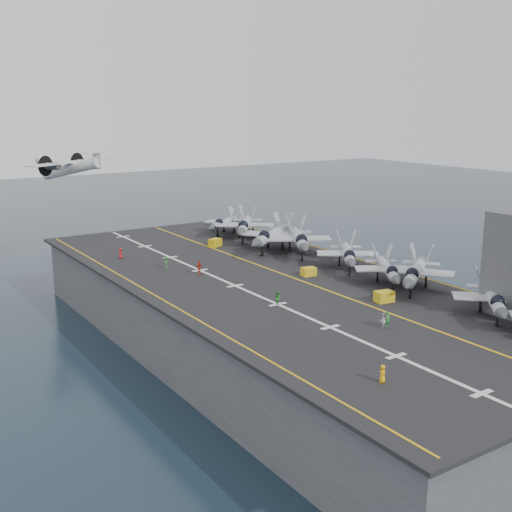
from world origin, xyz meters
TOP-DOWN VIEW (x-y plane):
  - ground at (0.00, 0.00)m, footprint 500.00×500.00m
  - hull at (0.00, 0.00)m, footprint 36.00×90.00m
  - flight_deck at (0.00, 0.00)m, footprint 38.00×92.00m
  - foul_line at (3.00, 0.00)m, footprint 0.35×90.00m
  - landing_centerline at (-6.00, 0.00)m, footprint 0.50×90.00m
  - deck_edge_port at (-17.00, 0.00)m, footprint 0.25×90.00m
  - deck_edge_stbd at (18.50, 0.00)m, footprint 0.25×90.00m
  - fighter_jet_1 at (12.11, -27.30)m, footprint 15.48×15.60m
  - fighter_jet_2 at (12.94, -14.68)m, footprint 17.62×16.44m
  - fighter_jet_3 at (11.69, -10.82)m, footprint 14.42×15.65m
  - fighter_jet_4 at (12.99, -1.22)m, footprint 15.71×16.60m
  - fighter_jet_5 at (12.55, 10.31)m, footprint 17.29×19.17m
  - fighter_jet_6 at (10.54, 15.17)m, footprint 19.18×17.84m
  - fighter_jet_7 at (11.86, 25.68)m, footprint 18.03×18.95m
  - fighter_jet_8 at (11.62, 32.14)m, footprint 15.54×14.36m
  - tow_cart_a at (5.68, -16.38)m, footprint 2.46×1.77m
  - tow_cart_b at (5.54, -1.29)m, footprint 2.16×1.53m
  - tow_cart_c at (4.13, 23.20)m, footprint 2.63×2.23m
  - crew_0 at (-11.44, -33.69)m, footprint 1.19×1.07m
  - crew_2 at (-5.96, -9.95)m, footprint 0.79×1.07m
  - crew_3 at (-9.57, 13.86)m, footprint 1.22×1.34m
  - crew_4 at (-7.14, 8.11)m, footprint 1.37×1.10m
  - crew_5 at (-12.92, 23.75)m, footprint 0.89×1.13m
  - crew_6 at (-0.61, -23.38)m, footprint 1.19×0.93m
  - crew_7 at (-1.31, -23.30)m, footprint 1.09×0.78m
  - transport_plane at (-9.57, 57.02)m, footprint 26.73×24.23m

SIDE VIEW (x-z plane):
  - ground at x=0.00m, z-range 0.00..0.00m
  - hull at x=0.00m, z-range 0.00..10.00m
  - flight_deck at x=0.00m, z-range 10.00..10.40m
  - foul_line at x=3.00m, z-range 10.41..10.43m
  - landing_centerline at x=-6.00m, z-range 10.41..10.43m
  - deck_edge_port at x=-17.00m, z-range 10.41..10.43m
  - deck_edge_stbd at x=18.50m, z-range 10.41..10.43m
  - tow_cart_b at x=5.54m, z-range 10.40..11.62m
  - tow_cart_c at x=4.13m, z-range 10.40..11.74m
  - tow_cart_a at x=5.68m, z-range 10.40..11.77m
  - crew_2 at x=-5.96m, z-range 10.40..12.05m
  - crew_0 at x=-11.44m, z-range 10.40..12.05m
  - crew_5 at x=-12.92m, z-range 10.40..12.06m
  - crew_7 at x=-1.31m, z-range 10.40..12.11m
  - crew_6 at x=-0.61m, z-range 10.40..12.15m
  - crew_3 at x=-9.57m, z-range 10.40..12.26m
  - crew_4 at x=-7.14m, z-range 10.40..12.38m
  - fighter_jet_8 at x=11.62m, z-range 10.40..14.89m
  - fighter_jet_3 at x=11.69m, z-range 10.40..14.92m
  - fighter_jet_1 at x=12.11m, z-range 10.40..14.98m
  - fighter_jet_4 at x=12.99m, z-range 10.40..15.20m
  - fighter_jet_2 at x=12.94m, z-range 10.40..15.49m
  - fighter_jet_7 at x=11.86m, z-range 10.40..15.89m
  - fighter_jet_6 at x=10.54m, z-range 10.40..15.94m
  - fighter_jet_5 at x=12.55m, z-range 10.40..15.95m
  - transport_plane at x=-9.57m, z-range 19.28..24.51m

